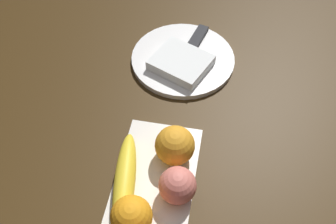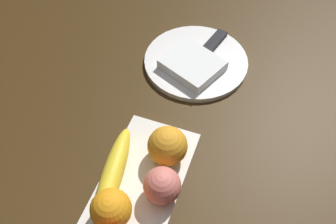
{
  "view_description": "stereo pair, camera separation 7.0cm",
  "coord_description": "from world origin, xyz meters",
  "px_view_note": "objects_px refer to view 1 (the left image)",
  "views": [
    {
      "loc": [
        0.21,
        0.09,
        0.6
      ],
      "look_at": [
        -0.22,
        0.01,
        0.04
      ],
      "focal_mm": 40.5,
      "sensor_mm": 36.0,
      "label": 1
    },
    {
      "loc": [
        0.19,
        0.16,
        0.6
      ],
      "look_at": [
        -0.22,
        0.01,
        0.04
      ],
      "focal_mm": 40.5,
      "sensor_mm": 36.0,
      "label": 2
    }
  ],
  "objects_px": {
    "orange_near_apple": "(131,216)",
    "knife": "(194,43)",
    "banana": "(125,181)",
    "folded_napkin": "(181,62)",
    "peach": "(178,185)",
    "orange_near_banana": "(175,145)",
    "dinner_plate": "(183,59)",
    "fruit_tray": "(148,212)"
  },
  "relations": [
    {
      "from": "orange_near_apple",
      "to": "knife",
      "type": "height_order",
      "value": "orange_near_apple"
    },
    {
      "from": "banana",
      "to": "folded_napkin",
      "type": "height_order",
      "value": "banana"
    },
    {
      "from": "peach",
      "to": "knife",
      "type": "distance_m",
      "value": 0.37
    },
    {
      "from": "orange_near_banana",
      "to": "peach",
      "type": "height_order",
      "value": "orange_near_banana"
    },
    {
      "from": "orange_near_banana",
      "to": "dinner_plate",
      "type": "bearing_deg",
      "value": -174.29
    },
    {
      "from": "banana",
      "to": "folded_napkin",
      "type": "distance_m",
      "value": 0.31
    },
    {
      "from": "banana",
      "to": "knife",
      "type": "xyz_separation_m",
      "value": [
        -0.37,
        0.06,
        -0.02
      ]
    },
    {
      "from": "dinner_plate",
      "to": "folded_napkin",
      "type": "height_order",
      "value": "folded_napkin"
    },
    {
      "from": "fruit_tray",
      "to": "orange_near_banana",
      "type": "relative_size",
      "value": 4.97
    },
    {
      "from": "fruit_tray",
      "to": "knife",
      "type": "xyz_separation_m",
      "value": [
        -0.41,
        0.02,
        0.01
      ]
    },
    {
      "from": "orange_near_apple",
      "to": "orange_near_banana",
      "type": "distance_m",
      "value": 0.14
    },
    {
      "from": "peach",
      "to": "folded_napkin",
      "type": "bearing_deg",
      "value": -171.92
    },
    {
      "from": "banana",
      "to": "knife",
      "type": "relative_size",
      "value": 1.06
    },
    {
      "from": "peach",
      "to": "dinner_plate",
      "type": "relative_size",
      "value": 0.27
    },
    {
      "from": "orange_near_banana",
      "to": "folded_napkin",
      "type": "height_order",
      "value": "orange_near_banana"
    },
    {
      "from": "orange_near_apple",
      "to": "folded_napkin",
      "type": "distance_m",
      "value": 0.37
    },
    {
      "from": "knife",
      "to": "fruit_tray",
      "type": "bearing_deg",
      "value": 11.52
    },
    {
      "from": "orange_near_apple",
      "to": "folded_napkin",
      "type": "bearing_deg",
      "value": 177.22
    },
    {
      "from": "orange_near_apple",
      "to": "knife",
      "type": "xyz_separation_m",
      "value": [
        -0.44,
        0.04,
        -0.03
      ]
    },
    {
      "from": "banana",
      "to": "knife",
      "type": "distance_m",
      "value": 0.38
    },
    {
      "from": "fruit_tray",
      "to": "orange_near_apple",
      "type": "bearing_deg",
      "value": -32.2
    },
    {
      "from": "banana",
      "to": "peach",
      "type": "distance_m",
      "value": 0.09
    },
    {
      "from": "fruit_tray",
      "to": "folded_napkin",
      "type": "relative_size",
      "value": 3.03
    },
    {
      "from": "fruit_tray",
      "to": "folded_napkin",
      "type": "xyz_separation_m",
      "value": [
        -0.34,
        0.0,
        0.02
      ]
    },
    {
      "from": "folded_napkin",
      "to": "knife",
      "type": "bearing_deg",
      "value": 165.25
    },
    {
      "from": "fruit_tray",
      "to": "orange_near_banana",
      "type": "distance_m",
      "value": 0.12
    },
    {
      "from": "fruit_tray",
      "to": "orange_near_apple",
      "type": "height_order",
      "value": "orange_near_apple"
    },
    {
      "from": "dinner_plate",
      "to": "folded_napkin",
      "type": "distance_m",
      "value": 0.03
    },
    {
      "from": "fruit_tray",
      "to": "knife",
      "type": "relative_size",
      "value": 1.95
    },
    {
      "from": "peach",
      "to": "banana",
      "type": "bearing_deg",
      "value": -88.75
    },
    {
      "from": "fruit_tray",
      "to": "knife",
      "type": "distance_m",
      "value": 0.41
    },
    {
      "from": "banana",
      "to": "peach",
      "type": "relative_size",
      "value": 3.03
    },
    {
      "from": "orange_near_apple",
      "to": "dinner_plate",
      "type": "xyz_separation_m",
      "value": [
        -0.39,
        0.02,
        -0.04
      ]
    },
    {
      "from": "orange_near_banana",
      "to": "fruit_tray",
      "type": "bearing_deg",
      "value": -13.24
    },
    {
      "from": "peach",
      "to": "knife",
      "type": "relative_size",
      "value": 0.35
    },
    {
      "from": "fruit_tray",
      "to": "orange_near_banana",
      "type": "xyz_separation_m",
      "value": [
        -0.11,
        0.03,
        0.04
      ]
    },
    {
      "from": "folded_napkin",
      "to": "orange_near_apple",
      "type": "bearing_deg",
      "value": -2.78
    },
    {
      "from": "fruit_tray",
      "to": "orange_near_apple",
      "type": "relative_size",
      "value": 5.32
    },
    {
      "from": "orange_near_apple",
      "to": "dinner_plate",
      "type": "distance_m",
      "value": 0.4
    },
    {
      "from": "knife",
      "to": "banana",
      "type": "bearing_deg",
      "value": 4.32
    },
    {
      "from": "banana",
      "to": "dinner_plate",
      "type": "distance_m",
      "value": 0.34
    },
    {
      "from": "orange_near_apple",
      "to": "peach",
      "type": "distance_m",
      "value": 0.09
    }
  ]
}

